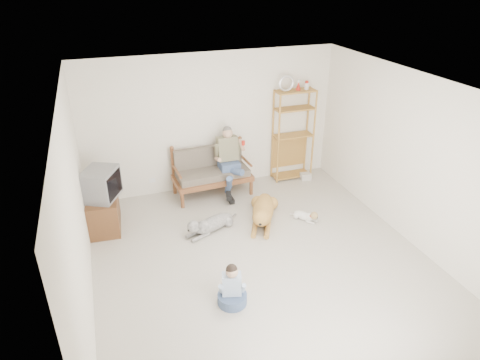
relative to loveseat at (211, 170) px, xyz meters
name	(u,v)px	position (x,y,z in m)	size (l,w,h in m)	color
floor	(262,261)	(0.12, -2.42, -0.49)	(5.50, 5.50, 0.00)	beige
ceiling	(267,89)	(0.12, -2.42, 2.21)	(5.50, 5.50, 0.00)	white
wall_back	(212,123)	(0.12, 0.33, 0.86)	(5.00, 5.00, 0.00)	silver
wall_front	(385,323)	(0.12, -5.17, 0.86)	(5.00, 5.00, 0.00)	silver
wall_left	(76,214)	(-2.38, -2.42, 0.86)	(5.50, 5.50, 0.00)	silver
wall_right	(412,160)	(2.62, -2.42, 0.86)	(5.50, 5.50, 0.00)	silver
loveseat	(211,170)	(0.00, 0.00, 0.00)	(1.53, 0.77, 0.95)	brown
man	(230,166)	(0.30, -0.24, 0.14)	(0.52, 0.74, 1.20)	#475F83
etagere	(293,134)	(1.79, 0.13, 0.49)	(0.84, 0.37, 2.20)	#BC903B
book_stack	(305,176)	(2.04, -0.09, -0.42)	(0.22, 0.16, 0.14)	white
tv_stand	(103,212)	(-2.10, -0.62, -0.19)	(0.57, 0.94, 0.60)	brown
crt_tv	(101,184)	(-2.07, -0.66, 0.37)	(0.71, 0.76, 0.51)	slate
wall_outlet	(152,180)	(-1.13, 0.31, -0.19)	(0.12, 0.02, 0.08)	white
golden_retriever	(263,212)	(0.56, -1.33, -0.30)	(0.80, 1.41, 0.46)	#AC7D3B
shaggy_dog	(209,224)	(-0.42, -1.35, -0.35)	(1.07, 0.57, 0.34)	silver
terrier	(307,216)	(1.31, -1.57, -0.39)	(0.38, 0.49, 0.22)	white
child	(232,289)	(-0.59, -3.12, -0.26)	(0.40, 0.40, 0.63)	#475F83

